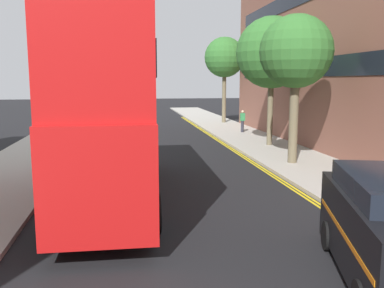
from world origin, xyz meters
The scene contains 9 objects.
sidewalk_right centered at (6.50, 16.00, 0.07)m, with size 4.00×80.00×0.14m, color #ADA89E.
sidewalk_left centered at (-6.50, 16.00, 0.07)m, with size 4.00×80.00×0.14m, color #ADA89E.
kerb_line_outer centered at (4.40, 14.00, 0.00)m, with size 0.10×56.00×0.01m, color yellow.
kerb_line_inner centered at (4.24, 14.00, 0.00)m, with size 0.10×56.00×0.01m, color yellow.
double_decker_bus_away centered at (-2.20, 11.02, 3.03)m, with size 2.95×10.85×5.64m.
pedestrian_far centered at (6.84, 26.96, 0.99)m, with size 0.34×0.22×1.62m.
street_tree_near centered at (6.73, 20.72, 5.52)m, with size 4.14×4.14×7.47m.
street_tree_mid centered at (7.18, 34.35, 5.98)m, with size 3.61×3.61×7.69m.
street_tree_far centered at (5.95, 15.37, 5.18)m, with size 3.31×3.31×6.75m.
Camera 1 is at (-1.69, -2.77, 3.93)m, focal length 38.84 mm.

